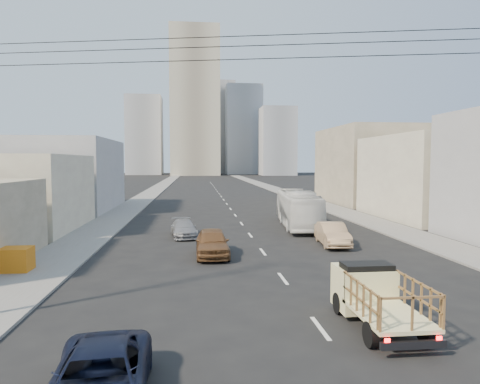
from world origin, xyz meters
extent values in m
plane|color=black|center=(0.00, 0.00, 0.00)|extent=(420.00, 420.00, 0.00)
cube|color=slate|center=(-11.75, 70.00, 0.06)|extent=(3.50, 180.00, 0.12)
cube|color=slate|center=(11.75, 70.00, 0.06)|extent=(3.50, 180.00, 0.12)
cube|color=silver|center=(0.00, 2.00, 0.01)|extent=(0.15, 2.00, 0.01)
cube|color=silver|center=(0.00, 8.00, 0.01)|extent=(0.15, 2.00, 0.01)
cube|color=silver|center=(0.00, 14.00, 0.01)|extent=(0.15, 2.00, 0.01)
cube|color=silver|center=(0.00, 20.00, 0.01)|extent=(0.15, 2.00, 0.01)
cube|color=silver|center=(0.00, 26.00, 0.01)|extent=(0.15, 2.00, 0.01)
cube|color=silver|center=(0.00, 32.00, 0.01)|extent=(0.15, 2.00, 0.01)
cube|color=silver|center=(0.00, 38.00, 0.01)|extent=(0.15, 2.00, 0.01)
cube|color=silver|center=(0.00, 44.00, 0.01)|extent=(0.15, 2.00, 0.01)
cube|color=silver|center=(0.00, 50.00, 0.01)|extent=(0.15, 2.00, 0.01)
cube|color=silver|center=(0.00, 56.00, 0.01)|extent=(0.15, 2.00, 0.01)
cube|color=silver|center=(0.00, 62.00, 0.01)|extent=(0.15, 2.00, 0.01)
cube|color=silver|center=(0.00, 68.00, 0.01)|extent=(0.15, 2.00, 0.01)
cube|color=silver|center=(0.00, 74.00, 0.01)|extent=(0.15, 2.00, 0.01)
cube|color=silver|center=(0.00, 80.00, 0.01)|extent=(0.15, 2.00, 0.01)
cube|color=silver|center=(0.00, 86.00, 0.01)|extent=(0.15, 2.00, 0.01)
cube|color=silver|center=(0.00, 92.00, 0.01)|extent=(0.15, 2.00, 0.01)
cube|color=silver|center=(0.00, 98.00, 0.01)|extent=(0.15, 2.00, 0.01)
cube|color=silver|center=(0.00, 104.00, 0.01)|extent=(0.15, 2.00, 0.01)
cube|color=beige|center=(1.91, 1.15, 0.70)|extent=(1.90, 3.00, 0.12)
cube|color=beige|center=(1.91, 3.15, 0.95)|extent=(1.90, 1.60, 1.50)
cube|color=black|center=(1.91, 2.90, 1.55)|extent=(1.70, 0.90, 0.70)
cube|color=#2D2D33|center=(1.91, -0.40, 0.40)|extent=(1.90, 0.12, 0.22)
cube|color=#FF0C0C|center=(1.16, -0.40, 0.55)|extent=(0.15, 0.05, 0.12)
cube|color=#FF0C0C|center=(2.66, -0.40, 0.55)|extent=(0.15, 0.05, 0.12)
cylinder|color=black|center=(1.06, 3.25, 0.38)|extent=(0.25, 0.76, 0.76)
cylinder|color=black|center=(2.76, 3.25, 0.38)|extent=(0.25, 0.76, 0.76)
cylinder|color=black|center=(1.06, 0.45, 0.38)|extent=(0.25, 0.76, 0.76)
cylinder|color=black|center=(2.76, 0.45, 0.38)|extent=(0.25, 0.76, 0.76)
imported|color=black|center=(-6.17, -1.98, 0.65)|extent=(2.49, 4.83, 1.30)
imported|color=silver|center=(4.56, 23.85, 1.52)|extent=(3.60, 11.10, 3.04)
imported|color=brown|center=(-3.09, 13.21, 0.79)|extent=(1.87, 4.65, 1.58)
imported|color=tan|center=(4.84, 15.57, 0.74)|extent=(1.96, 4.61, 1.48)
imported|color=gray|center=(-4.90, 19.81, 0.61)|extent=(2.21, 4.38, 1.22)
cylinder|color=black|center=(0.00, 1.50, 9.30)|extent=(23.01, 5.02, 0.02)
cylinder|color=black|center=(0.00, 1.50, 9.00)|extent=(23.01, 5.02, 0.02)
cylinder|color=black|center=(0.00, 1.50, 8.60)|extent=(23.01, 5.02, 0.02)
cube|color=orange|center=(-13.00, 10.35, 0.31)|extent=(1.80, 1.20, 0.38)
cube|color=orange|center=(-13.00, 10.35, 0.69)|extent=(1.80, 1.20, 0.38)
cube|color=orange|center=(-13.00, 10.35, 1.07)|extent=(1.80, 1.20, 0.38)
cube|color=#BBAD96|center=(19.50, 28.00, 4.00)|extent=(11.00, 14.00, 8.00)
cube|color=gray|center=(20.00, 44.00, 5.00)|extent=(12.00, 16.00, 10.00)
cube|color=#BBAD96|center=(-19.00, 24.00, 3.00)|extent=(11.00, 12.00, 6.00)
cube|color=#969699|center=(-19.50, 39.00, 4.00)|extent=(12.00, 16.00, 8.00)
cube|color=gray|center=(-4.00, 170.00, 30.00)|extent=(20.00, 20.00, 60.00)
cube|color=#93969B|center=(18.00, 185.00, 20.00)|extent=(16.00, 16.00, 40.00)
cube|color=#93969B|center=(-26.00, 180.00, 17.00)|extent=(15.00, 15.00, 34.00)
cube|color=#969699|center=(6.00, 200.00, 22.00)|extent=(18.00, 18.00, 44.00)
cube|color=#93969B|center=(30.00, 165.00, 14.00)|extent=(14.00, 14.00, 28.00)
camera|label=1|loc=(-4.03, -11.29, 5.43)|focal=32.00mm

